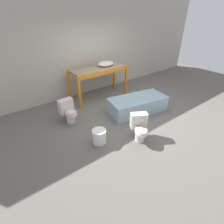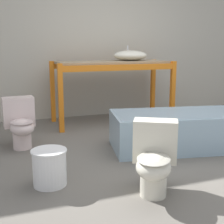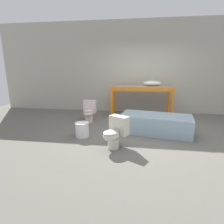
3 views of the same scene
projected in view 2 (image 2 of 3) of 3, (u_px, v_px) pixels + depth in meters
The scene contains 8 objects.
ground_plane at pixel (162, 150), 3.88m from camera, with size 12.00×12.00×0.00m, color #666059.
warehouse_wall_rear at pixel (105, 26), 5.58m from camera, with size 10.80×0.08×3.20m.
shelving_rack at pixel (112, 71), 5.12m from camera, with size 1.95×0.78×1.02m.
sink_basin at pixel (130, 55), 5.23m from camera, with size 0.58×0.43×0.25m.
bathtub_main at pixel (180, 128), 3.91m from camera, with size 1.81×1.07×0.45m.
toilet_near at pixel (20, 122), 3.92m from camera, with size 0.40×0.56×0.62m.
toilet_far at pixel (154, 157), 2.70m from camera, with size 0.57×0.64×0.62m.
bucket_white at pixel (50, 167), 2.87m from camera, with size 0.33×0.33×0.34m.
Camera 2 is at (-1.86, -3.25, 1.28)m, focal length 50.00 mm.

